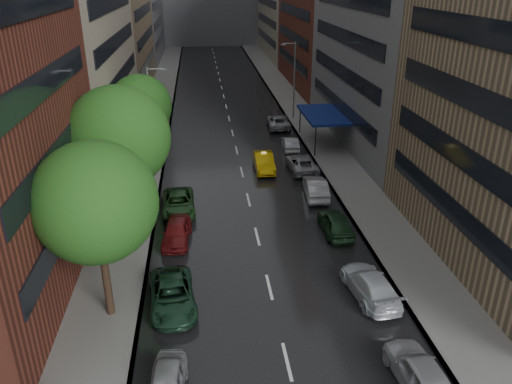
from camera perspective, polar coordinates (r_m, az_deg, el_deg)
road at (r=65.84m, az=-3.32°, el=9.31°), size 14.00×140.00×0.01m
sidewalk_left at (r=65.96m, az=-11.25°, el=8.98°), size 4.00×140.00×0.15m
sidewalk_right at (r=66.90m, az=4.50°, el=9.57°), size 4.00×140.00×0.15m
tree_near at (r=24.78m, az=-17.88°, el=-1.15°), size 5.98×5.98×9.53m
tree_mid at (r=32.38m, az=-15.43°, el=6.03°), size 6.48×6.48×10.33m
tree_far at (r=44.81m, az=-13.08°, el=9.55°), size 5.41×5.41×8.62m
taxi at (r=45.15m, az=0.90°, el=3.47°), size 1.67×4.74×1.56m
parked_cars_left at (r=31.13m, az=-9.23°, el=-7.00°), size 2.88×22.58×1.48m
parked_cars_right at (r=39.91m, az=6.87°, el=0.39°), size 2.68×44.63×1.57m
street_lamp_left at (r=45.36m, az=-11.80°, el=8.51°), size 1.74×0.22×9.00m
street_lamp_right at (r=60.82m, az=4.32°, el=12.78°), size 1.74×0.22×9.00m
awning at (r=51.96m, az=7.67°, el=8.73°), size 4.00×8.00×3.12m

